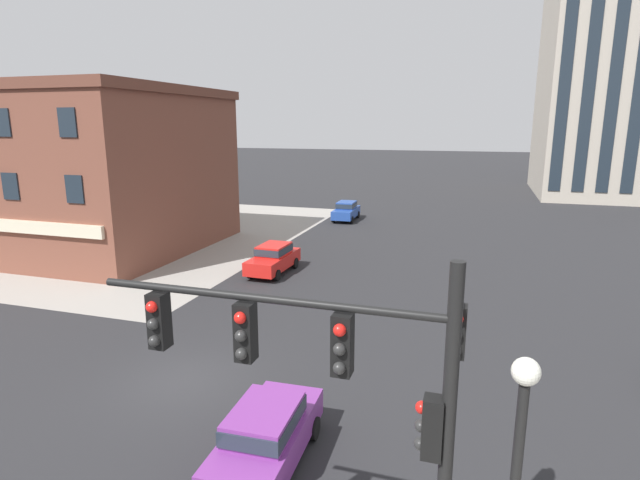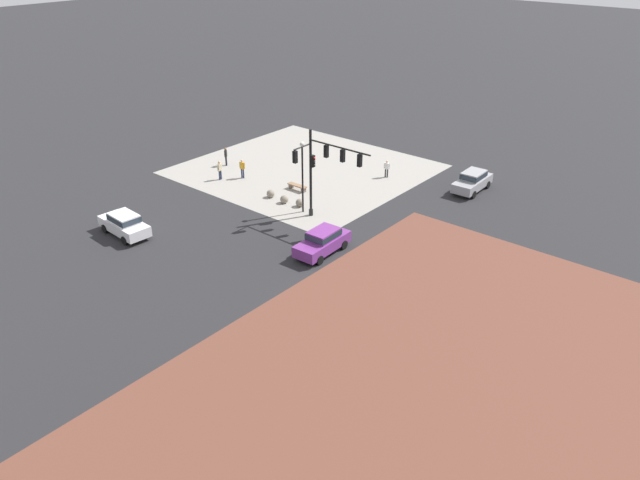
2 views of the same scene
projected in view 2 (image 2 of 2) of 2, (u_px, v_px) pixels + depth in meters
ground_plane at (347, 295)px, 37.03m from camera, size 320.00×320.00×0.00m
sidewalk_corner_slab at (305, 169)px, 56.00m from camera, size 20.00×19.00×0.02m
traffic_signal_main at (321, 165)px, 44.32m from camera, size 5.53×2.09×6.85m
bollard_sphere_curb_a at (300, 203)px, 48.46m from camera, size 0.66×0.66×0.66m
bollard_sphere_curb_b at (284, 199)px, 49.07m from camera, size 0.66×0.66×0.66m
bollard_sphere_curb_c at (271, 194)px, 50.09m from camera, size 0.66×0.66×0.66m
bench_near_signal at (297, 187)px, 51.43m from camera, size 1.80×0.48×0.49m
pedestrian_near_bench at (387, 168)px, 53.83m from camera, size 0.51×0.32×1.57m
pedestrian_at_curb at (220, 169)px, 53.28m from camera, size 0.23×0.55×1.72m
pedestrian_walking_east at (242, 167)px, 53.60m from camera, size 0.54×0.27×1.73m
pedestrian_with_bag at (226, 155)px, 56.43m from camera, size 0.37×0.45×1.73m
street_lamp_corner_near at (302, 169)px, 46.10m from camera, size 0.36×0.36×5.70m
car_main_northbound_far at (323, 241)px, 41.40m from camera, size 2.01×4.46×1.68m
car_main_southbound_near at (124, 223)px, 43.78m from camera, size 4.50×2.10×1.68m
car_cross_eastbound at (203, 416)px, 26.68m from camera, size 1.97×4.44×1.68m
car_cross_westbound at (473, 180)px, 51.10m from camera, size 1.98×4.44×1.68m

